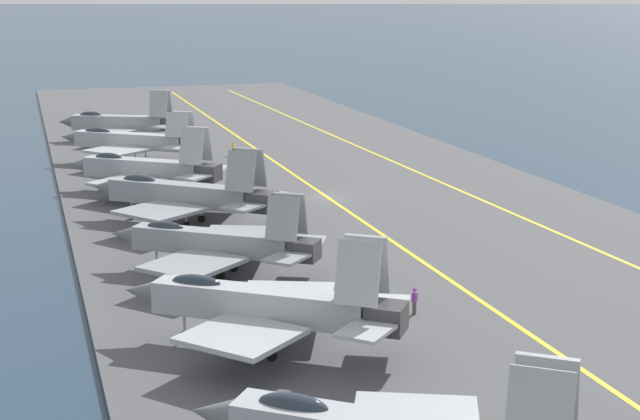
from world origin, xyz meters
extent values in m
plane|color=#23384C|center=(0.00, 0.00, 0.00)|extent=(2000.00, 2000.00, 0.00)
cube|color=#4C4C4F|center=(0.00, 0.00, 0.20)|extent=(212.54, 47.76, 0.40)
cube|color=yellow|center=(0.00, -13.13, 0.40)|extent=(191.23, 5.30, 0.01)
cube|color=yellow|center=(0.00, 0.00, 0.40)|extent=(191.28, 0.36, 0.01)
cone|color=#5B5E60|center=(-49.25, 20.14, 2.93)|extent=(2.77, 2.87, 1.76)
ellipsoid|color=#232D38|center=(-51.26, 17.47, 3.81)|extent=(2.57, 2.95, 1.02)
cube|color=#9EA3A8|center=(-57.76, 10.46, 5.41)|extent=(2.13, 2.39, 3.07)
cube|color=#9EA3A8|center=(-56.21, 9.29, 5.41)|extent=(2.13, 2.39, 3.07)
cube|color=#A8AAAF|center=(-36.48, 15.33, 3.04)|extent=(8.33, 10.77, 1.74)
cone|color=#5B5E60|center=(-32.47, 21.00, 3.04)|extent=(2.66, 2.80, 1.66)
cube|color=#38383A|center=(-40.59, 9.53, 3.04)|extent=(2.76, 2.74, 1.48)
ellipsoid|color=#232D38|center=(-34.38, 18.30, 3.87)|extent=(2.46, 2.93, 0.96)
cube|color=#A8AAAF|center=(-39.47, 16.95, 2.47)|extent=(7.18, 7.16, 0.28)
cube|color=#A8AAAF|center=(-33.97, 13.06, 2.47)|extent=(6.53, 6.63, 0.28)
cube|color=#A8AAAF|center=(-40.59, 11.11, 5.58)|extent=(2.12, 2.42, 3.28)
cube|color=#A8AAAF|center=(-39.10, 10.06, 5.58)|extent=(2.12, 2.42, 3.28)
cube|color=#A8AAAF|center=(-42.17, 11.24, 3.04)|extent=(3.58, 3.58, 0.20)
cube|color=#A8AAAF|center=(-38.46, 8.61, 3.04)|extent=(3.50, 3.24, 0.20)
cylinder|color=#B2B2B7|center=(-33.92, 18.96, 1.28)|extent=(0.16, 0.16, 1.77)
cylinder|color=black|center=(-33.92, 18.96, 0.70)|extent=(0.53, 0.62, 0.60)
cylinder|color=#B2B2B7|center=(-38.18, 15.05, 1.28)|extent=(0.16, 0.16, 1.77)
cylinder|color=black|center=(-38.18, 15.05, 0.70)|extent=(0.53, 0.62, 0.60)
cylinder|color=#B2B2B7|center=(-36.19, 13.64, 1.28)|extent=(0.16, 0.16, 1.77)
cylinder|color=black|center=(-36.19, 13.64, 0.70)|extent=(0.53, 0.62, 0.60)
cube|color=gray|center=(-21.70, 15.08, 2.72)|extent=(7.82, 10.15, 1.59)
cone|color=#5B5E60|center=(-17.91, 20.45, 2.72)|extent=(2.47, 2.62, 1.51)
cube|color=#38383A|center=(-25.58, 9.59, 2.72)|extent=(2.55, 2.55, 1.35)
ellipsoid|color=#232D38|center=(-19.72, 17.89, 3.48)|extent=(2.30, 2.75, 0.87)
cube|color=gray|center=(-24.93, 16.89, 2.21)|extent=(7.47, 7.56, 0.28)
cube|color=gray|center=(-18.91, 12.65, 2.21)|extent=(7.15, 6.65, 0.28)
cube|color=gray|center=(-25.55, 11.07, 4.97)|extent=(1.97, 2.26, 2.87)
cube|color=gray|center=(-24.19, 10.11, 4.97)|extent=(1.97, 2.26, 2.87)
cube|color=gray|center=(-27.10, 11.23, 2.72)|extent=(3.49, 3.49, 0.20)
cube|color=gray|center=(-23.52, 8.70, 2.72)|extent=(3.44, 3.13, 0.20)
cylinder|color=#B2B2B7|center=(-19.28, 18.51, 1.16)|extent=(0.16, 0.16, 1.53)
cylinder|color=black|center=(-19.28, 18.51, 0.70)|extent=(0.53, 0.62, 0.60)
cylinder|color=#B2B2B7|center=(-23.27, 14.79, 1.16)|extent=(0.16, 0.16, 1.53)
cylinder|color=black|center=(-23.27, 14.79, 0.70)|extent=(0.53, 0.62, 0.60)
cylinder|color=#B2B2B7|center=(-21.45, 13.50, 1.16)|extent=(0.16, 0.16, 1.53)
cylinder|color=black|center=(-21.45, 13.50, 0.70)|extent=(0.53, 0.62, 0.60)
cube|color=gray|center=(-6.57, 14.81, 2.95)|extent=(9.48, 10.93, 1.81)
cone|color=#5B5E60|center=(-1.87, 20.49, 2.95)|extent=(2.85, 2.94, 1.72)
cube|color=#38383A|center=(-11.38, 9.00, 2.95)|extent=(2.91, 2.91, 1.54)
ellipsoid|color=#232D38|center=(-4.11, 17.78, 3.81)|extent=(2.73, 3.01, 1.00)
cube|color=gray|center=(-9.72, 16.85, 2.36)|extent=(7.76, 7.80, 0.28)
cube|color=gray|center=(-3.98, 12.10, 2.36)|extent=(7.46, 7.39, 0.28)
cube|color=gray|center=(-11.24, 10.66, 5.48)|extent=(2.29, 2.47, 3.21)
cube|color=gray|center=(-9.78, 9.45, 5.48)|extent=(2.29, 2.47, 3.21)
cube|color=gray|center=(-12.83, 10.86, 2.95)|extent=(3.64, 3.69, 0.20)
cube|color=gray|center=(-9.28, 7.93, 2.95)|extent=(3.62, 3.47, 0.20)
cylinder|color=#B2B2B7|center=(-3.57, 18.44, 1.22)|extent=(0.16, 0.16, 1.64)
cylinder|color=black|center=(-3.57, 18.44, 0.70)|extent=(0.55, 0.60, 0.60)
cylinder|color=#B2B2B7|center=(-8.37, 14.63, 1.22)|extent=(0.16, 0.16, 1.64)
cylinder|color=black|center=(-8.37, 14.63, 0.70)|extent=(0.55, 0.60, 0.60)
cylinder|color=#B2B2B7|center=(-6.42, 13.01, 1.22)|extent=(0.16, 0.16, 1.64)
cylinder|color=black|center=(-6.42, 13.01, 0.70)|extent=(0.55, 0.60, 0.60)
cube|color=#9EA3A8|center=(6.96, 16.24, 2.74)|extent=(8.20, 10.57, 1.80)
cone|color=#5B5E60|center=(10.87, 21.78, 2.74)|extent=(2.67, 2.79, 1.71)
cube|color=#38383A|center=(2.96, 10.57, 2.74)|extent=(2.78, 2.74, 1.53)
ellipsoid|color=#232D38|center=(9.00, 19.13, 3.59)|extent=(2.45, 2.89, 0.99)
cube|color=#9EA3A8|center=(3.75, 18.02, 2.15)|extent=(7.41, 7.45, 0.28)
cube|color=#9EA3A8|center=(9.71, 13.81, 2.15)|extent=(6.95, 6.69, 0.28)
cube|color=#9EA3A8|center=(2.91, 12.14, 5.30)|extent=(2.09, 2.38, 3.27)
cube|color=#9EA3A8|center=(4.46, 11.05, 5.30)|extent=(2.09, 2.38, 3.27)
cube|color=#9EA3A8|center=(1.35, 12.28, 2.74)|extent=(3.54, 3.54, 0.20)
cube|color=#9EA3A8|center=(5.11, 9.63, 2.74)|extent=(3.47, 3.19, 0.20)
cylinder|color=#B2B2B7|center=(9.46, 19.78, 1.12)|extent=(0.16, 0.16, 1.44)
cylinder|color=black|center=(9.46, 19.78, 0.70)|extent=(0.53, 0.62, 0.60)
cylinder|color=#B2B2B7|center=(5.24, 16.00, 1.12)|extent=(0.16, 0.16, 1.44)
cylinder|color=black|center=(5.24, 16.00, 0.70)|extent=(0.53, 0.62, 0.60)
cylinder|color=#B2B2B7|center=(7.31, 14.54, 1.12)|extent=(0.16, 0.16, 1.44)
cylinder|color=black|center=(7.31, 14.54, 0.70)|extent=(0.53, 0.62, 0.60)
cube|color=#A8AAAF|center=(22.49, 15.72, 3.06)|extent=(8.95, 11.43, 1.67)
cone|color=#5B5E60|center=(26.91, 21.79, 3.06)|extent=(2.72, 2.91, 1.59)
cube|color=#38383A|center=(17.97, 9.50, 3.06)|extent=(2.79, 2.83, 1.42)
ellipsoid|color=#232D38|center=(24.80, 18.89, 3.86)|extent=(2.59, 3.08, 0.92)
cube|color=#A8AAAF|center=(19.54, 17.33, 2.52)|extent=(7.50, 7.42, 0.28)
cube|color=#A8AAAF|center=(24.93, 13.40, 2.52)|extent=(6.73, 7.06, 0.28)
cube|color=#A8AAAF|center=(18.08, 11.15, 5.21)|extent=(2.11, 2.46, 2.59)
cube|color=#A8AAAF|center=(19.50, 10.12, 5.21)|extent=(2.11, 2.46, 2.59)
cube|color=#A8AAAF|center=(16.47, 11.24, 3.06)|extent=(3.70, 3.71, 0.20)
cube|color=#A8AAAF|center=(20.09, 8.61, 3.06)|extent=(3.59, 3.43, 0.20)
cylinder|color=#B2B2B7|center=(25.32, 19.60, 1.31)|extent=(0.16, 0.16, 1.83)
cylinder|color=black|center=(25.32, 19.60, 0.70)|extent=(0.53, 0.61, 0.60)
cylinder|color=#B2B2B7|center=(20.78, 15.35, 1.31)|extent=(0.16, 0.16, 1.83)
cylinder|color=black|center=(20.78, 15.35, 0.70)|extent=(0.53, 0.61, 0.60)
cylinder|color=#B2B2B7|center=(22.67, 13.97, 1.31)|extent=(0.16, 0.16, 1.83)
cylinder|color=black|center=(22.67, 13.97, 0.70)|extent=(0.53, 0.61, 0.60)
cube|color=#93999E|center=(39.53, 15.28, 2.74)|extent=(6.68, 11.35, 1.87)
cone|color=#5B5E60|center=(42.43, 21.41, 2.74)|extent=(2.55, 2.76, 1.77)
cube|color=#38383A|center=(36.56, 9.00, 2.74)|extent=(2.75, 2.63, 1.59)
ellipsoid|color=#232D38|center=(41.05, 18.49, 3.63)|extent=(2.14, 3.01, 1.03)
cube|color=#93999E|center=(36.18, 16.43, 2.14)|extent=(7.20, 7.19, 0.28)
cube|color=#93999E|center=(42.54, 13.42, 2.14)|extent=(6.07, 5.97, 0.28)
cube|color=#93999E|center=(36.22, 10.56, 5.31)|extent=(1.84, 2.42, 3.23)
cube|color=#93999E|center=(37.99, 9.72, 5.31)|extent=(1.84, 2.42, 3.23)
cube|color=#93999E|center=(34.65, 10.43, 2.74)|extent=(3.56, 3.42, 0.20)
cube|color=#93999E|center=(38.87, 8.43, 2.74)|extent=(3.28, 2.87, 0.20)
cylinder|color=#B2B2B7|center=(41.39, 19.20, 1.11)|extent=(0.16, 0.16, 1.41)
cylinder|color=black|center=(41.39, 19.20, 0.70)|extent=(0.46, 0.64, 0.60)
cylinder|color=#B2B2B7|center=(37.84, 14.77, 1.11)|extent=(0.16, 0.16, 1.41)
cylinder|color=black|center=(37.84, 14.77, 0.70)|extent=(0.46, 0.64, 0.60)
cylinder|color=#B2B2B7|center=(40.21, 13.65, 1.11)|extent=(0.16, 0.16, 1.41)
cylinder|color=black|center=(40.21, 13.65, 0.70)|extent=(0.46, 0.64, 0.60)
cylinder|color=#4C473D|center=(-33.39, 4.95, 0.81)|extent=(0.24, 0.24, 0.81)
cube|color=purple|center=(-33.39, 4.95, 1.48)|extent=(0.46, 0.45, 0.54)
sphere|color=tan|center=(-33.39, 4.95, 1.88)|extent=(0.22, 0.22, 0.22)
sphere|color=purple|center=(-33.39, 4.95, 1.94)|extent=(0.24, 0.24, 0.24)
cylinder|color=#232328|center=(24.91, 3.59, 0.80)|extent=(0.24, 0.24, 0.81)
cube|color=yellow|center=(24.91, 3.59, 1.48)|extent=(0.45, 0.38, 0.55)
sphere|color=#9E7051|center=(24.91, 3.59, 1.88)|extent=(0.22, 0.22, 0.22)
sphere|color=yellow|center=(24.91, 3.59, 1.94)|extent=(0.24, 0.24, 0.24)
camera|label=1|loc=(-85.44, 26.86, 19.83)|focal=55.00mm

